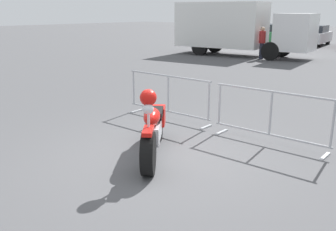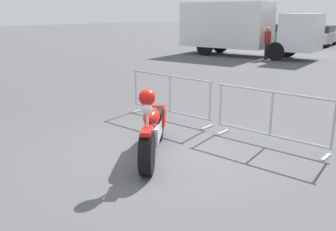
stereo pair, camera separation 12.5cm
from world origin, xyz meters
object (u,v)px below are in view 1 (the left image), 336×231
object	(u,v)px
box_truck	(235,27)
parked_car_silver	(314,35)
crowd_barrier_far	(270,117)
motorcycle	(153,127)
crowd_barrier_near	(168,97)
parked_car_green	(272,34)
pedestrian	(262,42)
parked_car_yellow	(238,33)

from	to	relation	value
box_truck	parked_car_silver	bearing A→B (deg)	76.72
crowd_barrier_far	box_truck	bearing A→B (deg)	124.35
motorcycle	crowd_barrier_near	size ratio (longest dim) A/B	0.84
motorcycle	parked_car_green	xyz separation A→B (m)	(-9.37, 23.29, 0.25)
crowd_barrier_near	pedestrian	size ratio (longest dim) A/B	1.42
crowd_barrier_near	parked_car_green	xyz separation A→B (m)	(-8.06, 21.40, 0.21)
motorcycle	parked_car_silver	bearing A→B (deg)	156.19
crowd_barrier_near	parked_car_yellow	bearing A→B (deg)	117.46
parked_car_silver	crowd_barrier_far	bearing A→B (deg)	-169.01
parked_car_green	pedestrian	xyz separation A→B (m)	(4.12, -9.38, 0.15)
motorcycle	pedestrian	distance (m)	14.86
parked_car_yellow	parked_car_green	bearing A→B (deg)	-100.67
pedestrian	motorcycle	bearing A→B (deg)	-35.26
parked_car_yellow	crowd_barrier_far	bearing A→B (deg)	-155.31
parked_car_silver	parked_car_green	bearing A→B (deg)	92.17
pedestrian	crowd_barrier_near	bearing A→B (deg)	-37.78
motorcycle	parked_car_yellow	xyz separation A→B (m)	(-12.50, 23.43, 0.17)
box_truck	parked_car_yellow	distance (m)	10.59
parked_car_yellow	parked_car_green	size ratio (longest dim) A/B	0.89
crowd_barrier_near	pedestrian	xyz separation A→B (m)	(-3.94, 12.01, 0.36)
parked_car_green	parked_car_silver	bearing A→B (deg)	-87.83
crowd_barrier_near	parked_car_silver	xyz separation A→B (m)	(-4.93, 21.96, 0.19)
box_truck	pedestrian	bearing A→B (deg)	-19.75
motorcycle	crowd_barrier_far	world-z (taller)	motorcycle
parked_car_green	parked_car_silver	distance (m)	3.18
motorcycle	parked_car_green	world-z (taller)	parked_car_green
parked_car_green	parked_car_silver	world-z (taller)	parked_car_green
box_truck	parked_car_green	size ratio (longest dim) A/B	1.70
crowd_barrier_far	parked_car_green	size ratio (longest dim) A/B	0.51
crowd_barrier_far	motorcycle	bearing A→B (deg)	-124.71
box_truck	pedestrian	world-z (taller)	box_truck
crowd_barrier_far	parked_car_silver	world-z (taller)	parked_car_silver
motorcycle	crowd_barrier_near	world-z (taller)	motorcycle
motorcycle	parked_car_green	distance (m)	25.10
parked_car_green	parked_car_yellow	bearing A→B (deg)	79.33
crowd_barrier_near	crowd_barrier_far	size ratio (longest dim) A/B	1.00
crowd_barrier_far	pedestrian	size ratio (longest dim) A/B	1.42
parked_car_green	crowd_barrier_near	bearing A→B (deg)	-167.33
crowd_barrier_near	box_truck	size ratio (longest dim) A/B	0.30
parked_car_silver	pedestrian	xyz separation A→B (m)	(0.99, -9.95, 0.17)
motorcycle	crowd_barrier_far	bearing A→B (deg)	106.82
crowd_barrier_near	parked_car_silver	world-z (taller)	parked_car_silver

